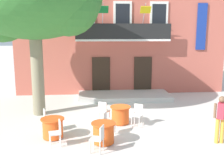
# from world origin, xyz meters

# --- Properties ---
(ground_plane) EXTENTS (120.00, 120.00, 0.00)m
(ground_plane) POSITION_xyz_m (0.00, 0.00, 0.00)
(ground_plane) COLOR silver
(building_facade) EXTENTS (13.00, 5.09, 7.50)m
(building_facade) POSITION_xyz_m (0.71, 6.99, 3.75)
(building_facade) COLOR #BC5B4C
(building_facade) RESTS_ON ground
(entrance_step_platform) EXTENTS (5.34, 2.28, 0.25)m
(entrance_step_platform) POSITION_xyz_m (0.71, 3.86, 0.12)
(entrance_step_platform) COLOR silver
(entrance_step_platform) RESTS_ON ground
(plane_tree) EXTENTS (6.23, 5.47, 7.15)m
(plane_tree) POSITION_xyz_m (-3.80, 1.12, 5.19)
(plane_tree) COLOR #7F755B
(plane_tree) RESTS_ON ground
(cafe_table_near_tree) EXTENTS (0.86, 0.86, 0.76)m
(cafe_table_near_tree) POSITION_xyz_m (-0.85, -2.62, 0.39)
(cafe_table_near_tree) COLOR #EA561E
(cafe_table_near_tree) RESTS_ON ground
(cafe_chair_near_tree_0) EXTENTS (0.51, 0.51, 0.91)m
(cafe_chair_near_tree_0) POSITION_xyz_m (-0.66, -1.89, 0.53)
(cafe_chair_near_tree_0) COLOR silver
(cafe_chair_near_tree_0) RESTS_ON ground
(cafe_chair_near_tree_1) EXTENTS (0.51, 0.51, 0.91)m
(cafe_chair_near_tree_1) POSITION_xyz_m (-1.03, -3.35, 0.53)
(cafe_chair_near_tree_1) COLOR silver
(cafe_chair_near_tree_1) RESTS_ON ground
(cafe_table_middle) EXTENTS (0.86, 0.86, 0.76)m
(cafe_table_middle) POSITION_xyz_m (-0.02, -0.59, 0.39)
(cafe_table_middle) COLOR #EA561E
(cafe_table_middle) RESTS_ON ground
(cafe_chair_middle_0) EXTENTS (0.54, 0.54, 0.91)m
(cafe_chair_middle_0) POSITION_xyz_m (-0.72, -0.31, 0.53)
(cafe_chair_middle_0) COLOR silver
(cafe_chair_middle_0) RESTS_ON ground
(cafe_chair_middle_1) EXTENTS (0.55, 0.55, 0.91)m
(cafe_chair_middle_1) POSITION_xyz_m (0.66, -0.91, 0.53)
(cafe_chair_middle_1) COLOR silver
(cafe_chair_middle_1) RESTS_ON ground
(cafe_table_front) EXTENTS (0.86, 0.86, 0.76)m
(cafe_table_front) POSITION_xyz_m (-2.68, -1.99, 0.39)
(cafe_table_front) COLOR #EA561E
(cafe_table_front) RESTS_ON ground
(cafe_chair_front_0) EXTENTS (0.50, 0.50, 0.91)m
(cafe_chair_front_0) POSITION_xyz_m (-2.97, -1.29, 0.53)
(cafe_chair_front_0) COLOR silver
(cafe_chair_front_0) RESTS_ON ground
(cafe_chair_front_1) EXTENTS (0.48, 0.48, 0.91)m
(cafe_chair_front_1) POSITION_xyz_m (-2.44, -2.70, 0.53)
(cafe_chair_front_1) COLOR silver
(cafe_chair_front_1) RESTS_ON ground
(pedestrian_near_entrance) EXTENTS (0.53, 0.40, 1.70)m
(pedestrian_near_entrance) POSITION_xyz_m (3.23, -2.91, 0.96)
(pedestrian_near_entrance) COLOR gold
(pedestrian_near_entrance) RESTS_ON ground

